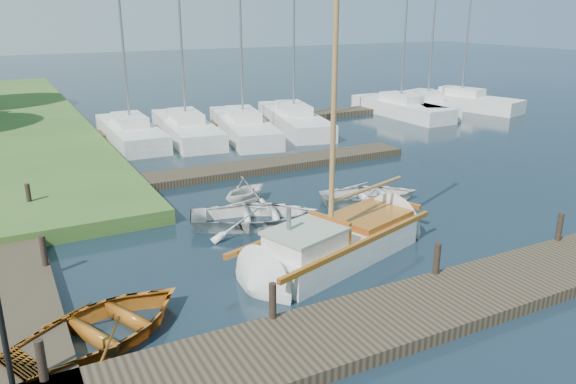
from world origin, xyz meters
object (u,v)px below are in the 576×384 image
mooring_post_1 (273,301)px  marina_boat_0 (131,131)px  marina_boat_1 (186,127)px  marina_boat_2 (243,125)px  mooring_post_0 (41,360)px  dinghy (104,322)px  sailboat (339,245)px  tender_a (255,213)px  mooring_post_4 (44,251)px  tender_b (246,188)px  marina_boat_5 (400,107)px  tender_c (370,192)px  mooring_post_2 (437,258)px  mooring_post_5 (29,196)px  marina_boat_3 (294,118)px  mooring_post_3 (560,227)px  marina_boat_7 (461,100)px  marina_boat_6 (427,104)px

mooring_post_1 → marina_boat_0: size_ratio=0.07×
marina_boat_1 → marina_boat_2: size_ratio=0.82×
mooring_post_0 → dinghy: (1.26, 1.29, -0.29)m
marina_boat_0 → mooring_post_0: bearing=163.4°
mooring_post_1 → sailboat: (3.27, 2.52, -0.36)m
tender_a → marina_boat_2: marina_boat_2 is taller
mooring_post_4 → tender_b: bearing=22.9°
marina_boat_1 → marina_boat_5: marina_boat_5 is taller
mooring_post_4 → marina_boat_0: size_ratio=0.07×
mooring_post_1 → tender_c: size_ratio=0.23×
mooring_post_2 → marina_boat_2: marina_boat_2 is taller
mooring_post_4 → marina_boat_0: marina_boat_0 is taller
marina_boat_0 → marina_boat_5: bearing=-91.4°
marina_boat_2 → mooring_post_0: bearing=158.3°
sailboat → tender_c: bearing=26.3°
mooring_post_5 → marina_boat_3: marina_boat_3 is taller
tender_b → marina_boat_0: bearing=-19.3°
mooring_post_3 → marina_boat_7: size_ratio=0.07×
mooring_post_3 → tender_b: 10.01m
mooring_post_0 → marina_boat_6: 31.59m
mooring_post_2 → marina_boat_6: size_ratio=0.08×
mooring_post_1 → marina_boat_1: bearing=77.3°
mooring_post_5 → marina_boat_5: 24.16m
mooring_post_3 → dinghy: bearing=174.0°
sailboat → marina_boat_6: marina_boat_6 is taller
marina_boat_0 → marina_boat_5: marina_boat_0 is taller
mooring_post_4 → mooring_post_2: bearing=-30.5°
mooring_post_0 → mooring_post_1: 4.50m
mooring_post_2 → marina_boat_5: (13.96, 18.89, -0.13)m
mooring_post_2 → dinghy: size_ratio=0.20×
dinghy → marina_boat_6: bearing=-78.1°
mooring_post_5 → marina_boat_7: (27.98, 9.22, -0.13)m
mooring_post_2 → mooring_post_4: (-8.50, 5.00, 0.00)m
mooring_post_0 → mooring_post_2: 9.00m
marina_boat_3 → tender_a: bearing=159.5°
marina_boat_0 → marina_boat_7: 22.52m
marina_boat_1 → marina_boat_5: 14.16m
tender_b → marina_boat_7: marina_boat_7 is taller
mooring_post_2 → dinghy: bearing=170.5°
marina_boat_7 → marina_boat_0: bearing=73.5°
mooring_post_4 → mooring_post_3: bearing=-21.0°
mooring_post_0 → mooring_post_2: (9.00, 0.00, 0.00)m
marina_boat_3 → marina_boat_5: (7.91, 0.25, -0.01)m
tender_b → marina_boat_2: (4.38, 10.34, 0.03)m
marina_boat_0 → marina_boat_6: 19.31m
tender_c → marina_boat_7: bearing=-35.3°
dinghy → marina_boat_1: marina_boat_1 is taller
mooring_post_1 → marina_boat_1: (4.31, 19.11, -0.14)m
tender_c → marina_boat_0: marina_boat_0 is taller
mooring_post_3 → marina_boat_1: 19.68m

